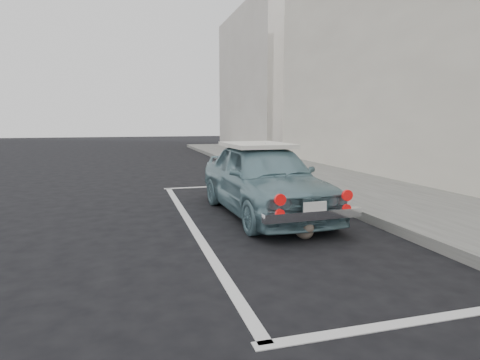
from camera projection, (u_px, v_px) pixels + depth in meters
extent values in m
plane|color=black|center=(342.00, 301.00, 3.60)|extent=(80.00, 80.00, 0.00)
cube|color=#61615C|center=(458.00, 218.00, 6.35)|extent=(2.80, 40.00, 0.15)
cube|color=black|center=(444.00, 131.00, 8.45)|extent=(0.10, 16.00, 2.40)
cube|color=navy|center=(357.00, 15.00, 11.42)|extent=(0.10, 2.00, 1.60)
cube|color=navy|center=(319.00, 32.00, 13.70)|extent=(0.10, 2.00, 1.60)
cube|color=beige|center=(267.00, 80.00, 23.76)|extent=(3.50, 10.00, 8.00)
cube|color=silver|center=(429.00, 319.00, 3.26)|extent=(3.00, 0.12, 0.01)
cube|color=silver|center=(225.00, 186.00, 9.92)|extent=(3.00, 0.12, 0.01)
cube|color=silver|center=(191.00, 225.00, 6.21)|extent=(0.12, 7.00, 0.01)
imported|color=#6D949E|center=(264.00, 178.00, 6.88)|extent=(1.61, 3.71, 1.24)
cube|color=white|center=(257.00, 145.00, 7.14)|extent=(1.08, 1.43, 0.07)
cube|color=silver|center=(313.00, 215.00, 5.24)|extent=(1.40, 0.17, 0.12)
cube|color=white|center=(315.00, 208.00, 5.18)|extent=(0.33, 0.03, 0.17)
cylinder|color=red|center=(280.00, 200.00, 5.03)|extent=(0.15, 0.05, 0.15)
cylinder|color=red|center=(347.00, 195.00, 5.32)|extent=(0.15, 0.05, 0.15)
cylinder|color=red|center=(280.00, 214.00, 5.05)|extent=(0.12, 0.04, 0.12)
cylinder|color=red|center=(347.00, 209.00, 5.35)|extent=(0.12, 0.04, 0.12)
ellipsoid|color=#64574C|center=(304.00, 230.00, 5.49)|extent=(0.26, 0.38, 0.23)
sphere|color=#64574C|center=(309.00, 227.00, 5.32)|extent=(0.14, 0.14, 0.14)
cone|color=#64574C|center=(306.00, 222.00, 5.30)|extent=(0.05, 0.05, 0.06)
cone|color=#64574C|center=(312.00, 222.00, 5.32)|extent=(0.05, 0.05, 0.06)
cylinder|color=#64574C|center=(302.00, 231.00, 5.70)|extent=(0.11, 0.24, 0.03)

